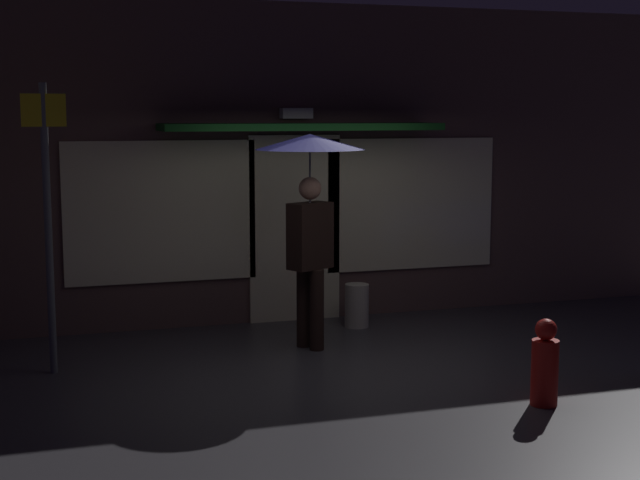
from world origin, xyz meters
name	(u,v)px	position (x,y,z in m)	size (l,w,h in m)	color
ground_plane	(357,368)	(0.00, 0.00, 0.00)	(18.00, 18.00, 0.00)	#38353A
building_facade	(291,165)	(0.00, 2.34, 1.85)	(10.66, 1.00, 3.72)	brown
person_with_umbrella	(310,185)	(-0.22, 0.86, 1.72)	(1.13, 1.13, 2.24)	black
street_sign_post	(48,213)	(-2.82, 0.71, 1.53)	(0.40, 0.07, 2.73)	#595B60
sidewalk_bollard	(357,305)	(0.58, 1.63, 0.25)	(0.28, 0.28, 0.50)	#B2A899
fire_hydrant	(545,365)	(1.12, -1.56, 0.35)	(0.23, 0.23, 0.75)	#B21914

